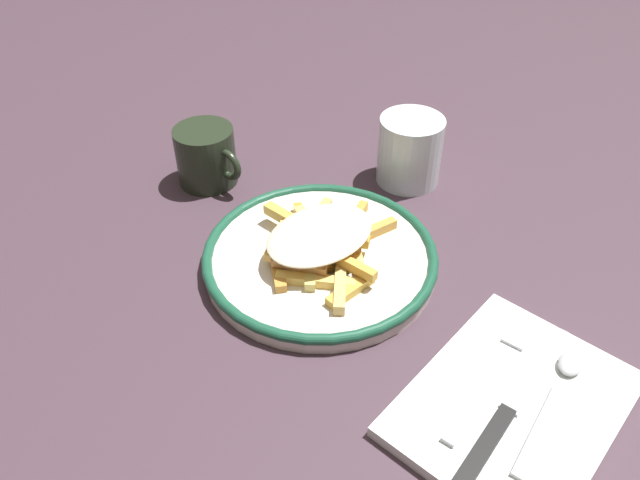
# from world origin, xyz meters

# --- Properties ---
(ground_plane) EXTENTS (2.60, 2.60, 0.00)m
(ground_plane) POSITION_xyz_m (0.00, 0.00, 0.00)
(ground_plane) COLOR #412F39
(plate) EXTENTS (0.26, 0.26, 0.02)m
(plate) POSITION_xyz_m (0.00, 0.00, 0.01)
(plate) COLOR silver
(plate) RESTS_ON ground_plane
(fries_heap) EXTENTS (0.17, 0.18, 0.04)m
(fries_heap) POSITION_xyz_m (0.00, 0.00, 0.03)
(fries_heap) COLOR gold
(fries_heap) RESTS_ON plate
(napkin) EXTENTS (0.17, 0.22, 0.01)m
(napkin) POSITION_xyz_m (0.26, -0.04, 0.01)
(napkin) COLOR white
(napkin) RESTS_ON ground_plane
(fork) EXTENTS (0.03, 0.18, 0.01)m
(fork) POSITION_xyz_m (0.23, -0.02, 0.01)
(fork) COLOR silver
(fork) RESTS_ON napkin
(knife) EXTENTS (0.02, 0.21, 0.01)m
(knife) POSITION_xyz_m (0.26, -0.06, 0.02)
(knife) COLOR black
(knife) RESTS_ON napkin
(spoon) EXTENTS (0.03, 0.15, 0.01)m
(spoon) POSITION_xyz_m (0.28, -0.00, 0.02)
(spoon) COLOR silver
(spoon) RESTS_ON napkin
(water_glass) EXTENTS (0.08, 0.08, 0.09)m
(water_glass) POSITION_xyz_m (-0.02, 0.21, 0.05)
(water_glass) COLOR silver
(water_glass) RESTS_ON ground_plane
(coffee_mug) EXTENTS (0.10, 0.08, 0.08)m
(coffee_mug) POSITION_xyz_m (-0.22, 0.03, 0.04)
(coffee_mug) COLOR #222C1D
(coffee_mug) RESTS_ON ground_plane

